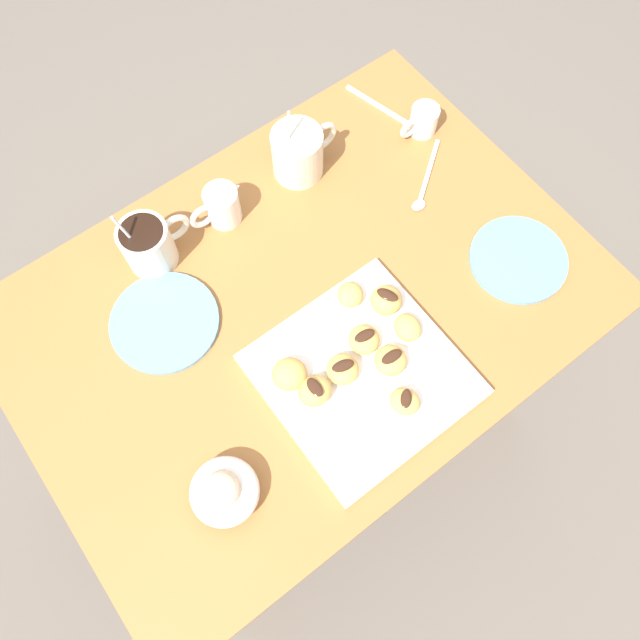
{
  "coord_description": "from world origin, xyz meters",
  "views": [
    {
      "loc": [
        -0.23,
        -0.36,
        1.68
      ],
      "look_at": [
        0.0,
        -0.05,
        0.75
      ],
      "focal_mm": 34.91,
      "sensor_mm": 36.0,
      "label": 1
    }
  ],
  "objects_px": {
    "saucer_sky_right": "(165,322)",
    "ice_cream_bowl": "(224,491)",
    "pastry_plate_square": "(362,374)",
    "beignet_5": "(391,360)",
    "saucer_sky_left": "(518,259)",
    "beignet_3": "(408,328)",
    "chocolate_sauce_pitcher": "(424,119)",
    "beignet_2": "(405,401)",
    "cream_pitcher_white": "(221,205)",
    "coffee_mug_cream_right": "(298,152)",
    "coffee_mug_cream_left": "(149,244)",
    "beignet_1": "(350,295)",
    "beignet_7": "(315,391)",
    "beignet_4": "(364,340)",
    "dining_table": "(305,336)",
    "beignet_0": "(386,300)",
    "beignet_8": "(289,374)",
    "beignet_6": "(343,369)"
  },
  "relations": [
    {
      "from": "beignet_6",
      "to": "beignet_7",
      "type": "distance_m",
      "value": 0.06
    },
    {
      "from": "coffee_mug_cream_left",
      "to": "coffee_mug_cream_right",
      "type": "relative_size",
      "value": 0.96
    },
    {
      "from": "ice_cream_bowl",
      "to": "beignet_5",
      "type": "xyz_separation_m",
      "value": [
        0.32,
        0.01,
        -0.0
      ]
    },
    {
      "from": "pastry_plate_square",
      "to": "saucer_sky_right",
      "type": "height_order",
      "value": "pastry_plate_square"
    },
    {
      "from": "beignet_2",
      "to": "beignet_3",
      "type": "relative_size",
      "value": 0.97
    },
    {
      "from": "cream_pitcher_white",
      "to": "beignet_0",
      "type": "height_order",
      "value": "cream_pitcher_white"
    },
    {
      "from": "dining_table",
      "to": "beignet_3",
      "type": "height_order",
      "value": "beignet_3"
    },
    {
      "from": "beignet_0",
      "to": "beignet_2",
      "type": "height_order",
      "value": "beignet_0"
    },
    {
      "from": "ice_cream_bowl",
      "to": "beignet_7",
      "type": "distance_m",
      "value": 0.2
    },
    {
      "from": "coffee_mug_cream_left",
      "to": "beignet_0",
      "type": "height_order",
      "value": "coffee_mug_cream_left"
    },
    {
      "from": "beignet_3",
      "to": "beignet_5",
      "type": "distance_m",
      "value": 0.06
    },
    {
      "from": "pastry_plate_square",
      "to": "cream_pitcher_white",
      "type": "bearing_deg",
      "value": 91.86
    },
    {
      "from": "pastry_plate_square",
      "to": "beignet_3",
      "type": "height_order",
      "value": "beignet_3"
    },
    {
      "from": "ice_cream_bowl",
      "to": "coffee_mug_cream_left",
      "type": "bearing_deg",
      "value": 73.31
    },
    {
      "from": "beignet_0",
      "to": "beignet_6",
      "type": "height_order",
      "value": "beignet_0"
    },
    {
      "from": "coffee_mug_cream_left",
      "to": "saucer_sky_right",
      "type": "relative_size",
      "value": 0.77
    },
    {
      "from": "beignet_6",
      "to": "cream_pitcher_white",
      "type": "bearing_deg",
      "value": 87.84
    },
    {
      "from": "beignet_2",
      "to": "beignet_4",
      "type": "relative_size",
      "value": 0.94
    },
    {
      "from": "saucer_sky_left",
      "to": "beignet_2",
      "type": "xyz_separation_m",
      "value": [
        -0.32,
        -0.08,
        0.03
      ]
    },
    {
      "from": "coffee_mug_cream_right",
      "to": "beignet_2",
      "type": "height_order",
      "value": "coffee_mug_cream_right"
    },
    {
      "from": "ice_cream_bowl",
      "to": "beignet_1",
      "type": "xyz_separation_m",
      "value": [
        0.34,
        0.14,
        -0.0
      ]
    },
    {
      "from": "beignet_3",
      "to": "coffee_mug_cream_left",
      "type": "bearing_deg",
      "value": 124.51
    },
    {
      "from": "beignet_0",
      "to": "beignet_3",
      "type": "bearing_deg",
      "value": -91.57
    },
    {
      "from": "chocolate_sauce_pitcher",
      "to": "beignet_5",
      "type": "bearing_deg",
      "value": -136.82
    },
    {
      "from": "beignet_3",
      "to": "ice_cream_bowl",
      "type": "bearing_deg",
      "value": -174.52
    },
    {
      "from": "chocolate_sauce_pitcher",
      "to": "beignet_2",
      "type": "distance_m",
      "value": 0.54
    },
    {
      "from": "saucer_sky_left",
      "to": "beignet_3",
      "type": "bearing_deg",
      "value": 177.22
    },
    {
      "from": "saucer_sky_right",
      "to": "beignet_1",
      "type": "relative_size",
      "value": 3.97
    },
    {
      "from": "saucer_sky_right",
      "to": "beignet_8",
      "type": "relative_size",
      "value": 3.25
    },
    {
      "from": "dining_table",
      "to": "beignet_4",
      "type": "bearing_deg",
      "value": -74.91
    },
    {
      "from": "beignet_6",
      "to": "beignet_7",
      "type": "height_order",
      "value": "beignet_7"
    },
    {
      "from": "beignet_4",
      "to": "beignet_7",
      "type": "distance_m",
      "value": 0.11
    },
    {
      "from": "cream_pitcher_white",
      "to": "beignet_5",
      "type": "bearing_deg",
      "value": -81.98
    },
    {
      "from": "saucer_sky_left",
      "to": "beignet_8",
      "type": "xyz_separation_m",
      "value": [
        -0.44,
        0.06,
        0.03
      ]
    },
    {
      "from": "chocolate_sauce_pitcher",
      "to": "beignet_1",
      "type": "xyz_separation_m",
      "value": [
        -0.33,
        -0.2,
        -0.0
      ]
    },
    {
      "from": "saucer_sky_right",
      "to": "ice_cream_bowl",
      "type": "bearing_deg",
      "value": -103.64
    },
    {
      "from": "coffee_mug_cream_right",
      "to": "beignet_1",
      "type": "bearing_deg",
      "value": -109.05
    },
    {
      "from": "saucer_sky_right",
      "to": "beignet_5",
      "type": "xyz_separation_m",
      "value": [
        0.25,
        -0.28,
        0.03
      ]
    },
    {
      "from": "pastry_plate_square",
      "to": "beignet_8",
      "type": "height_order",
      "value": "beignet_8"
    },
    {
      "from": "beignet_6",
      "to": "beignet_8",
      "type": "distance_m",
      "value": 0.08
    },
    {
      "from": "pastry_plate_square",
      "to": "beignet_8",
      "type": "relative_size",
      "value": 5.28
    },
    {
      "from": "coffee_mug_cream_left",
      "to": "beignet_7",
      "type": "bearing_deg",
      "value": -78.87
    },
    {
      "from": "saucer_sky_right",
      "to": "cream_pitcher_white",
      "type": "bearing_deg",
      "value": 30.13
    },
    {
      "from": "beignet_7",
      "to": "beignet_4",
      "type": "bearing_deg",
      "value": 10.7
    },
    {
      "from": "coffee_mug_cream_right",
      "to": "ice_cream_bowl",
      "type": "bearing_deg",
      "value": -136.71
    },
    {
      "from": "coffee_mug_cream_right",
      "to": "coffee_mug_cream_left",
      "type": "bearing_deg",
      "value": -180.0
    },
    {
      "from": "pastry_plate_square",
      "to": "beignet_5",
      "type": "height_order",
      "value": "beignet_5"
    },
    {
      "from": "pastry_plate_square",
      "to": "beignet_5",
      "type": "bearing_deg",
      "value": -17.67
    },
    {
      "from": "saucer_sky_left",
      "to": "beignet_7",
      "type": "bearing_deg",
      "value": 177.86
    },
    {
      "from": "dining_table",
      "to": "beignet_2",
      "type": "distance_m",
      "value": 0.3
    }
  ]
}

